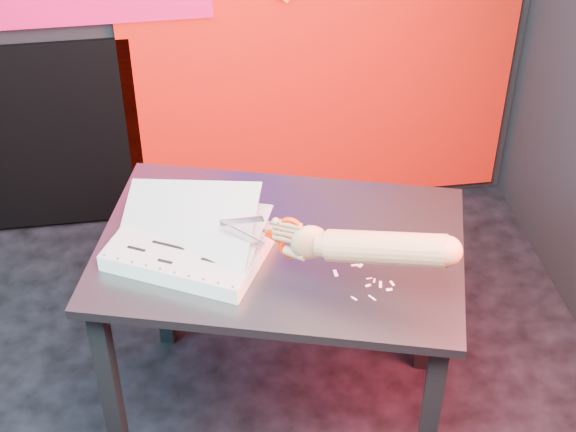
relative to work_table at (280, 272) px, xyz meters
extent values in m
cube|color=red|center=(0.33, 1.16, 0.21)|extent=(1.60, 0.02, 1.60)
cube|color=black|center=(-0.53, -0.15, -0.28)|extent=(0.06, 0.06, 0.72)
cube|color=black|center=(-0.37, 0.41, -0.28)|extent=(0.06, 0.06, 0.72)
cube|color=black|center=(0.37, -0.41, -0.28)|extent=(0.06, 0.06, 0.72)
cube|color=black|center=(0.53, 0.15, -0.28)|extent=(0.06, 0.06, 0.72)
cube|color=#3D3D3D|center=(0.00, 0.00, 0.09)|extent=(1.22, 0.98, 0.03)
cube|color=white|center=(-0.26, 0.00, 0.13)|extent=(0.52, 0.47, 0.05)
cube|color=white|center=(-0.26, 0.00, 0.16)|extent=(0.52, 0.47, 0.00)
cube|color=white|center=(-0.26, 0.00, 0.16)|extent=(0.49, 0.46, 0.13)
cube|color=white|center=(-0.27, 0.02, 0.19)|extent=(0.46, 0.42, 0.22)
cylinder|color=#2A2A2A|center=(-0.50, -0.04, 0.16)|extent=(0.01, 0.01, 0.00)
cylinder|color=#2A2A2A|center=(-0.46, -0.06, 0.16)|extent=(0.01, 0.01, 0.00)
cylinder|color=#2A2A2A|center=(-0.42, -0.08, 0.16)|extent=(0.01, 0.01, 0.00)
cylinder|color=#2A2A2A|center=(-0.39, -0.10, 0.16)|extent=(0.01, 0.01, 0.00)
cylinder|color=#2A2A2A|center=(-0.35, -0.12, 0.16)|extent=(0.01, 0.01, 0.00)
cylinder|color=#2A2A2A|center=(-0.31, -0.14, 0.16)|extent=(0.01, 0.01, 0.00)
cylinder|color=#2A2A2A|center=(-0.27, -0.16, 0.16)|extent=(0.01, 0.01, 0.00)
cylinder|color=#2A2A2A|center=(-0.23, -0.18, 0.16)|extent=(0.01, 0.01, 0.00)
cylinder|color=#2A2A2A|center=(-0.20, -0.20, 0.16)|extent=(0.01, 0.01, 0.00)
cylinder|color=#2A2A2A|center=(-0.16, -0.22, 0.16)|extent=(0.01, 0.01, 0.00)
cylinder|color=#2A2A2A|center=(-0.36, 0.22, 0.16)|extent=(0.01, 0.01, 0.00)
cylinder|color=#2A2A2A|center=(-0.33, 0.20, 0.16)|extent=(0.01, 0.01, 0.00)
cylinder|color=#2A2A2A|center=(-0.29, 0.18, 0.16)|extent=(0.01, 0.01, 0.00)
cylinder|color=#2A2A2A|center=(-0.25, 0.16, 0.16)|extent=(0.01, 0.01, 0.00)
cylinder|color=#2A2A2A|center=(-0.21, 0.14, 0.16)|extent=(0.01, 0.01, 0.00)
cylinder|color=#2A2A2A|center=(-0.17, 0.12, 0.16)|extent=(0.01, 0.01, 0.00)
cylinder|color=#2A2A2A|center=(-0.14, 0.10, 0.16)|extent=(0.01, 0.01, 0.00)
cylinder|color=#2A2A2A|center=(-0.10, 0.08, 0.16)|extent=(0.01, 0.01, 0.00)
cylinder|color=#2A2A2A|center=(-0.06, 0.06, 0.16)|extent=(0.01, 0.01, 0.00)
cylinder|color=#2A2A2A|center=(-0.02, 0.04, 0.16)|extent=(0.01, 0.01, 0.00)
cube|color=black|center=(-0.32, 0.10, 0.16)|extent=(0.07, 0.05, 0.00)
cube|color=black|center=(-0.23, 0.02, 0.16)|extent=(0.05, 0.04, 0.00)
cube|color=black|center=(-0.32, -0.02, 0.16)|extent=(0.09, 0.06, 0.00)
cube|color=black|center=(-0.21, -0.10, 0.16)|extent=(0.04, 0.03, 0.00)
cube|color=black|center=(-0.41, -0.02, 0.16)|extent=(0.05, 0.04, 0.00)
cube|color=black|center=(-0.17, 0.05, 0.16)|extent=(0.06, 0.04, 0.00)
cube|color=black|center=(-0.33, -0.09, 0.16)|extent=(0.04, 0.03, 0.00)
cube|color=#B0B2C5|center=(-0.12, -0.09, 0.28)|extent=(0.12, 0.06, 0.06)
cube|color=#B0B2C5|center=(-0.12, -0.09, 0.23)|extent=(0.12, 0.06, 0.06)
cylinder|color=#B0B2C5|center=(-0.06, -0.12, 0.25)|extent=(0.02, 0.02, 0.01)
cube|color=red|center=(-0.04, -0.13, 0.24)|extent=(0.05, 0.03, 0.03)
cube|color=red|center=(-0.04, -0.13, 0.26)|extent=(0.05, 0.03, 0.03)
torus|color=red|center=(0.01, -0.15, 0.29)|extent=(0.07, 0.05, 0.07)
torus|color=red|center=(0.01, -0.15, 0.22)|extent=(0.07, 0.05, 0.07)
ellipsoid|color=#A07959|center=(0.06, -0.18, 0.25)|extent=(0.10, 0.06, 0.11)
cylinder|color=#A07959|center=(0.01, -0.15, 0.25)|extent=(0.08, 0.05, 0.02)
cylinder|color=#A07959|center=(0.01, -0.15, 0.27)|extent=(0.07, 0.05, 0.02)
cylinder|color=#A07959|center=(0.01, -0.15, 0.28)|extent=(0.07, 0.05, 0.02)
cylinder|color=#A07959|center=(0.01, -0.15, 0.30)|extent=(0.06, 0.05, 0.02)
cylinder|color=#A07959|center=(0.02, -0.17, 0.21)|extent=(0.07, 0.06, 0.03)
cylinder|color=#A07959|center=(0.10, -0.20, 0.26)|extent=(0.09, 0.09, 0.07)
cylinder|color=#A07959|center=(0.24, -0.27, 0.29)|extent=(0.33, 0.23, 0.15)
sphere|color=#A07959|center=(0.38, -0.34, 0.32)|extent=(0.08, 0.08, 0.08)
cube|color=white|center=(0.22, -0.26, 0.11)|extent=(0.02, 0.02, 0.00)
cube|color=white|center=(0.22, -0.21, 0.11)|extent=(0.02, 0.01, 0.00)
cube|color=white|center=(0.23, -0.18, 0.11)|extent=(0.02, 0.00, 0.00)
cube|color=white|center=(0.21, -0.12, 0.11)|extent=(0.02, 0.02, 0.00)
cube|color=white|center=(0.27, -0.23, 0.11)|extent=(0.02, 0.01, 0.00)
cube|color=white|center=(0.28, -0.21, 0.11)|extent=(0.01, 0.02, 0.00)
cube|color=white|center=(0.18, -0.10, 0.11)|extent=(0.02, 0.01, 0.00)
cube|color=white|center=(0.17, -0.25, 0.11)|extent=(0.02, 0.02, 0.00)
cube|color=white|center=(0.24, -0.19, 0.11)|extent=(0.01, 0.02, 0.00)
cube|color=white|center=(0.25, -0.21, 0.11)|extent=(0.01, 0.03, 0.00)
cube|color=white|center=(0.14, -0.15, 0.11)|extent=(0.01, 0.03, 0.00)
cube|color=white|center=(0.20, -0.12, 0.11)|extent=(0.02, 0.01, 0.00)
cube|color=white|center=(0.22, -0.07, 0.11)|extent=(0.03, 0.01, 0.00)
cube|color=white|center=(0.32, -0.13, 0.11)|extent=(0.02, 0.02, 0.00)
camera|label=1|loc=(-0.26, -1.96, 1.75)|focal=55.00mm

